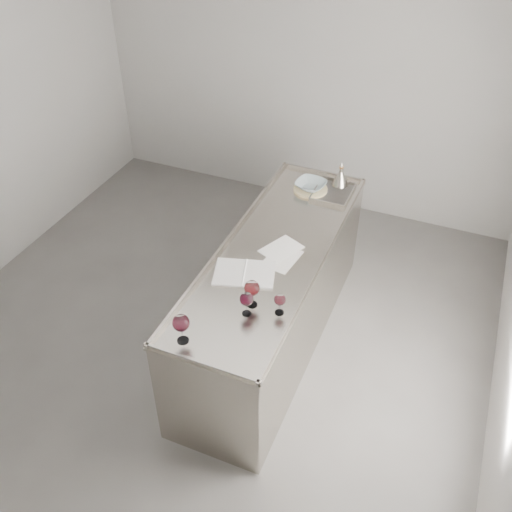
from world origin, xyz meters
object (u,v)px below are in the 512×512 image
at_px(wine_glass_middle, 246,299).
at_px(ceramic_bowl, 311,185).
at_px(wine_glass_left, 181,323).
at_px(wine_funnel, 340,178).
at_px(counter, 273,297).
at_px(wine_glass_right, 252,289).
at_px(notebook, 244,273).
at_px(wine_glass_small, 280,300).

bearing_deg(wine_glass_middle, ceramic_bowl, 93.37).
distance_m(wine_glass_left, wine_funnel, 2.17).
relative_size(counter, wine_glass_right, 12.06).
bearing_deg(wine_glass_middle, notebook, 115.79).
distance_m(wine_glass_right, ceramic_bowl, 1.50).
relative_size(wine_glass_small, notebook, 0.32).
distance_m(counter, ceramic_bowl, 1.03).
bearing_deg(wine_glass_left, wine_glass_small, 44.85).
xyz_separation_m(counter, wine_glass_right, (0.08, -0.60, 0.61)).
distance_m(counter, wine_glass_middle, 0.91).
bearing_deg(wine_glass_right, wine_funnel, 86.17).
bearing_deg(ceramic_bowl, wine_glass_small, -79.15).
height_order(wine_glass_right, wine_funnel, wine_funnel).
relative_size(wine_glass_middle, ceramic_bowl, 0.70).
height_order(counter, wine_glass_small, wine_glass_small).
relative_size(notebook, wine_funnel, 2.24).
height_order(wine_glass_middle, wine_funnel, wine_funnel).
bearing_deg(notebook, wine_funnel, 61.66).
distance_m(wine_glass_right, notebook, 0.35).
bearing_deg(ceramic_bowl, wine_funnel, 42.31).
xyz_separation_m(wine_glass_left, notebook, (0.10, 0.73, -0.14)).
height_order(counter, wine_glass_right, wine_glass_right).
xyz_separation_m(wine_glass_small, ceramic_bowl, (-0.29, 1.49, -0.06)).
bearing_deg(wine_glass_right, wine_glass_small, 0.09).
distance_m(wine_glass_left, wine_glass_right, 0.53).
xyz_separation_m(counter, ceramic_bowl, (-0.02, 0.89, 0.52)).
height_order(wine_glass_middle, wine_glass_small, wine_glass_middle).
height_order(wine_glass_left, wine_glass_small, wine_glass_left).
bearing_deg(wine_glass_middle, wine_glass_left, -126.06).
bearing_deg(wine_glass_small, wine_glass_right, -179.91).
relative_size(wine_glass_middle, notebook, 0.36).
bearing_deg(wine_glass_left, notebook, 82.56).
relative_size(counter, wine_glass_small, 15.63).
bearing_deg(wine_glass_right, counter, 97.15).
relative_size(wine_glass_small, ceramic_bowl, 0.62).
bearing_deg(wine_glass_left, counter, 79.71).
bearing_deg(wine_glass_middle, counter, 96.27).
xyz_separation_m(wine_glass_left, wine_glass_small, (0.46, 0.46, -0.04)).
bearing_deg(ceramic_bowl, wine_glass_left, -95.12).
distance_m(counter, wine_glass_small, 0.88).
height_order(wine_glass_right, wine_glass_small, wine_glass_right).
height_order(wine_glass_small, wine_funnel, wine_funnel).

